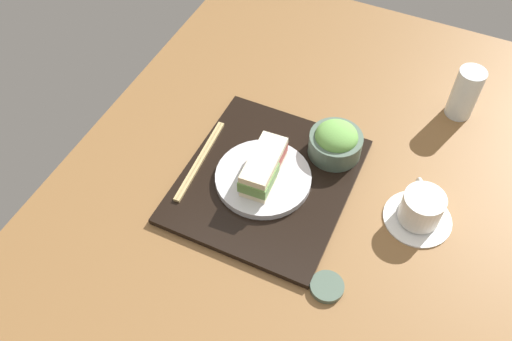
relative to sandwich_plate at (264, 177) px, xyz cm
name	(u,v)px	position (x,y,z in cm)	size (l,w,h in cm)	color
ground_plane	(299,202)	(0.26, 8.09, -3.67)	(140.00, 100.00, 3.00)	brown
serving_tray	(267,180)	(-0.53, 0.48, -1.47)	(38.37, 33.65, 1.41)	black
sandwich_plate	(264,177)	(0.00, 0.00, 0.00)	(19.79, 19.79, 1.53)	silver
sandwich_near	(269,156)	(-3.07, -0.24, 3.46)	(7.79, 5.88, 5.38)	#EFE5C1
sandwich_far	(259,177)	(3.07, 0.24, 3.73)	(8.23, 6.32, 5.93)	beige
salad_bowl	(336,141)	(-13.07, 10.65, 2.72)	(11.30, 11.30, 7.50)	#4C6051
chopsticks_pair	(200,160)	(1.24, -14.25, -0.41)	(22.76, 2.82, 0.70)	tan
coffee_cup	(421,209)	(-4.88, 31.31, 1.09)	(13.55, 13.55, 7.26)	white
drinking_glass	(465,93)	(-37.74, 32.29, 4.06)	(6.01, 6.01, 12.46)	silver
small_sauce_dish	(327,287)	(16.92, 20.27, -1.57)	(6.23, 6.23, 1.20)	#4C6051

